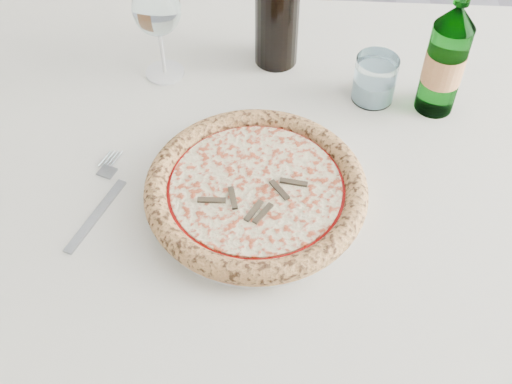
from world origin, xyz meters
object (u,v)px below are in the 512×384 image
dining_table (258,189)px  tumbler (374,82)px  plate (256,197)px  wine_glass (157,11)px  pizza (256,189)px  beer_bottle (446,59)px

dining_table → tumbler: tumbler is taller
dining_table → plate: (0.00, -0.10, 0.10)m
wine_glass → tumbler: (0.36, -0.05, -0.09)m
dining_table → pizza: pizza is taller
wine_glass → pizza: bearing=-59.5°
tumbler → plate: bearing=-128.7°
plate → beer_bottle: (0.29, 0.22, 0.09)m
pizza → plate: bearing=60.0°
pizza → tumbler: (0.19, 0.24, 0.01)m
pizza → beer_bottle: (0.29, 0.22, 0.07)m
tumbler → wine_glass: bearing=171.7°
wine_glass → tumbler: wine_glass is taller
dining_table → pizza: bearing=-90.0°
plate → dining_table: bearing=90.0°
pizza → wine_glass: 0.35m
plate → wine_glass: 0.35m
plate → pizza: pizza is taller
dining_table → tumbler: 0.26m
plate → wine_glass: (-0.17, 0.29, 0.12)m
tumbler → beer_bottle: size_ratio=0.32×
plate → pizza: (-0.00, -0.00, 0.02)m
pizza → tumbler: size_ratio=4.05×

